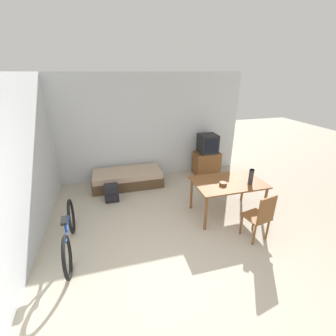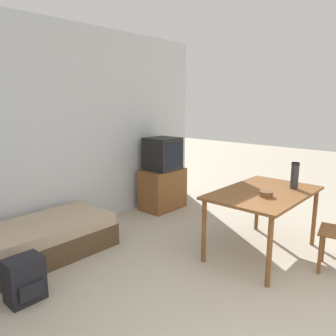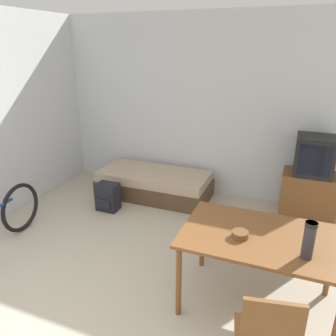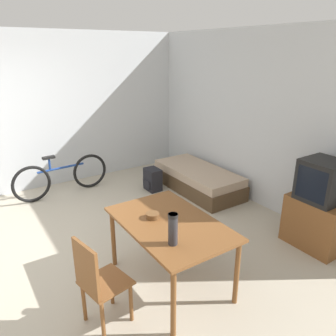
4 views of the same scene
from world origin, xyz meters
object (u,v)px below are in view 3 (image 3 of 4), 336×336
(dining_table, at_px, (261,243))
(backpack, at_px, (108,197))
(thermos_flask, at_px, (309,239))
(tv, at_px, (310,182))
(daybed, at_px, (154,184))
(mate_bowl, at_px, (240,234))

(dining_table, relative_size, backpack, 3.37)
(dining_table, height_order, thermos_flask, thermos_flask)
(tv, relative_size, dining_table, 0.86)
(daybed, height_order, tv, tv)
(dining_table, distance_m, thermos_flask, 0.46)
(thermos_flask, xyz_separation_m, mate_bowl, (-0.51, 0.09, -0.14))
(mate_bowl, bearing_deg, daybed, 130.73)
(daybed, relative_size, dining_table, 1.29)
(dining_table, bearing_deg, daybed, 135.14)
(thermos_flask, relative_size, mate_bowl, 2.16)
(daybed, xyz_separation_m, mate_bowl, (1.63, -1.89, 0.56))
(tv, height_order, thermos_flask, tv)
(thermos_flask, bearing_deg, daybed, 137.16)
(thermos_flask, distance_m, mate_bowl, 0.54)
(dining_table, bearing_deg, tv, 77.72)
(backpack, bearing_deg, daybed, 57.96)
(daybed, height_order, dining_table, dining_table)
(daybed, distance_m, backpack, 0.80)
(dining_table, xyz_separation_m, thermos_flask, (0.34, -0.20, 0.24))
(mate_bowl, bearing_deg, tv, 73.80)
(tv, distance_m, backpack, 2.79)
(daybed, height_order, thermos_flask, thermos_flask)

